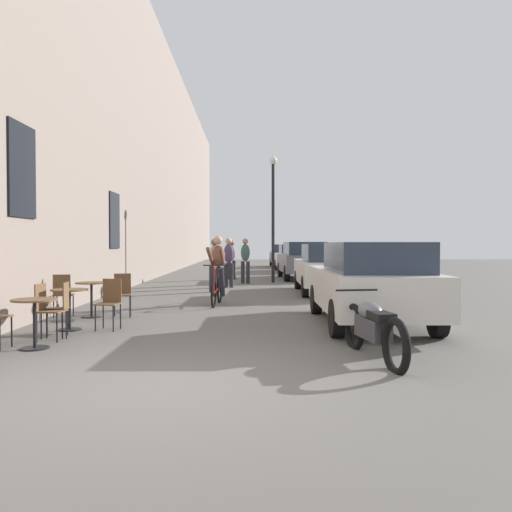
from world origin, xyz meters
The scene contains 22 objects.
ground_plane centered at (0.00, 0.00, 0.00)m, with size 88.00×88.00×0.00m, color #5B5954.
building_facade_left centered at (-3.45, 14.00, 5.78)m, with size 0.54×68.00×11.56m.
cafe_table_near centered at (-2.16, 2.07, 0.52)m, with size 0.64×0.64×0.72m.
cafe_chair_near_toward_wall centered at (-2.24, 2.71, 0.52)m, with size 0.41×0.41×0.89m.
cafe_table_mid centered at (-2.22, 3.69, 0.52)m, with size 0.64×0.64×0.72m.
cafe_chair_mid_toward_street centered at (-1.54, 3.76, 0.52)m, with size 0.43×0.43×0.89m.
cafe_chair_mid_toward_wall centered at (-2.14, 2.99, 0.52)m, with size 0.42×0.42×0.89m.
cafe_table_far centered at (-2.33, 5.30, 0.52)m, with size 0.64×0.64×0.72m.
cafe_chair_far_toward_street centered at (-1.71, 5.38, 0.52)m, with size 0.44×0.44×0.89m.
cafe_chair_far_toward_wall centered at (-2.89, 5.23, 0.52)m, with size 0.43×0.43×0.89m.
cyclist_on_bicycle centered at (0.13, 7.55, 0.81)m, with size 0.52×1.76×1.74m.
pedestrian_near centered at (-0.16, 10.83, 0.94)m, with size 0.34×0.24×1.67m.
pedestrian_mid centered at (0.20, 12.55, 0.97)m, with size 0.36×0.27×1.71m.
pedestrian_far centered at (0.77, 14.36, 0.97)m, with size 0.37×0.28×1.72m.
pedestrian_furthest centered at (0.17, 16.60, 0.92)m, with size 0.37×0.29×1.64m.
street_lamp centered at (1.84, 14.82, 3.11)m, with size 0.32×0.32×4.90m.
parked_car_nearest centered at (3.17, 4.21, 0.80)m, with size 1.87×4.35×1.54m.
parked_car_second centered at (3.32, 10.46, 0.78)m, with size 1.84×4.25×1.50m.
parked_car_third centered at (3.21, 16.78, 0.82)m, with size 1.99×4.50×1.58m.
parked_car_fourth centered at (3.26, 22.54, 0.76)m, with size 1.81×4.17×1.47m.
parked_car_fifth centered at (3.15, 28.23, 0.75)m, with size 1.76×4.10×1.46m.
parked_motorcycle centered at (2.57, 1.36, 0.40)m, with size 0.62×2.14×0.92m.
Camera 1 is at (0.94, -5.45, 1.52)m, focal length 36.62 mm.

